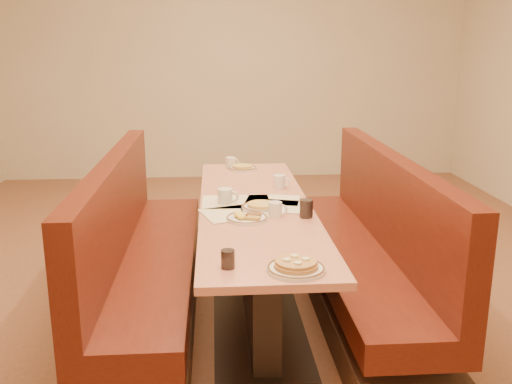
{
  "coord_description": "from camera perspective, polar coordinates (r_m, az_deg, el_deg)",
  "views": [
    {
      "loc": [
        -0.25,
        -3.48,
        1.75
      ],
      "look_at": [
        0.0,
        -0.07,
        0.85
      ],
      "focal_mm": 40.0,
      "sensor_mm": 36.0,
      "label": 1
    }
  ],
  "objects": [
    {
      "name": "pancake_plate",
      "position": [
        2.6,
        4.02,
        -7.46
      ],
      "size": [
        0.27,
        0.27,
        0.06
      ],
      "rotation": [
        0.0,
        0.0,
        -0.4
      ],
      "color": "silver",
      "rests_on": "diner_table"
    },
    {
      "name": "extra_plate_far",
      "position": [
        4.61,
        -1.37,
        2.45
      ],
      "size": [
        0.23,
        0.23,
        0.05
      ],
      "rotation": [
        0.0,
        0.0,
        -0.05
      ],
      "color": "silver",
      "rests_on": "diner_table"
    },
    {
      "name": "placemat_near_right",
      "position": [
        3.58,
        1.89,
        -1.38
      ],
      "size": [
        0.45,
        0.38,
        0.0
      ],
      "primitive_type": "cube",
      "rotation": [
        0.0,
        0.0,
        -0.25
      ],
      "color": "#F6EBC0",
      "rests_on": "diner_table"
    },
    {
      "name": "diner_table",
      "position": [
        3.75,
        -0.08,
        -6.78
      ],
      "size": [
        0.7,
        2.5,
        0.75
      ],
      "color": "black",
      "rests_on": "ground"
    },
    {
      "name": "booth_right",
      "position": [
        3.87,
        10.87,
        -6.54
      ],
      "size": [
        0.55,
        2.5,
        1.05
      ],
      "color": "#4C3326",
      "rests_on": "ground"
    },
    {
      "name": "eggs_plate",
      "position": [
        3.31,
        -0.96,
        -2.56
      ],
      "size": [
        0.24,
        0.24,
        0.05
      ],
      "rotation": [
        0.0,
        0.0,
        -0.36
      ],
      "color": "silver",
      "rests_on": "diner_table"
    },
    {
      "name": "extra_plate_mid",
      "position": [
        3.53,
        0.49,
        -1.44
      ],
      "size": [
        0.24,
        0.24,
        0.05
      ],
      "rotation": [
        0.0,
        0.0,
        -0.35
      ],
      "color": "silver",
      "rests_on": "diner_table"
    },
    {
      "name": "soda_tumbler_near",
      "position": [
        2.62,
        -2.83,
        -6.72
      ],
      "size": [
        0.06,
        0.06,
        0.09
      ],
      "color": "black",
      "rests_on": "diner_table"
    },
    {
      "name": "coffee_mug_c",
      "position": [
        4.03,
        2.41,
        1.07
      ],
      "size": [
        0.12,
        0.09,
        0.09
      ],
      "rotation": [
        0.0,
        0.0,
        -0.39
      ],
      "color": "silver",
      "rests_on": "diner_table"
    },
    {
      "name": "booth_left",
      "position": [
        3.77,
        -11.32,
        -7.13
      ],
      "size": [
        0.55,
        2.5,
        1.05
      ],
      "color": "#4C3326",
      "rests_on": "ground"
    },
    {
      "name": "placemat_far_right",
      "position": [
        3.71,
        1.67,
        -0.8
      ],
      "size": [
        0.39,
        0.32,
        0.0
      ],
      "primitive_type": "cube",
      "rotation": [
        0.0,
        0.0,
        -0.21
      ],
      "color": "#F6EBC0",
      "rests_on": "diner_table"
    },
    {
      "name": "room_envelope",
      "position": [
        3.49,
        -0.09,
        17.74
      ],
      "size": [
        6.04,
        8.04,
        2.82
      ],
      "color": "beige",
      "rests_on": "ground"
    },
    {
      "name": "coffee_mug_b",
      "position": [
        3.62,
        -3.04,
        -0.43
      ],
      "size": [
        0.13,
        0.09,
        0.1
      ],
      "rotation": [
        0.0,
        0.0,
        -0.13
      ],
      "color": "silver",
      "rests_on": "diner_table"
    },
    {
      "name": "placemat_near_left",
      "position": [
        3.44,
        -1.85,
        -2.08
      ],
      "size": [
        0.49,
        0.42,
        0.0
      ],
      "primitive_type": "cube",
      "rotation": [
        0.0,
        0.0,
        0.32
      ],
      "color": "#F6EBC0",
      "rests_on": "diner_table"
    },
    {
      "name": "ground",
      "position": [
        3.9,
        -0.08,
        -11.9
      ],
      "size": [
        8.0,
        8.0,
        0.0
      ],
      "primitive_type": "plane",
      "color": "#9E6647",
      "rests_on": "ground"
    },
    {
      "name": "soda_tumbler_mid",
      "position": [
        3.36,
        5.05,
        -1.65
      ],
      "size": [
        0.08,
        0.08,
        0.11
      ],
      "color": "black",
      "rests_on": "diner_table"
    },
    {
      "name": "placemat_far_left",
      "position": [
        3.68,
        -2.01,
        -0.97
      ],
      "size": [
        0.44,
        0.33,
        0.0
      ],
      "primitive_type": "cube",
      "rotation": [
        0.0,
        0.0,
        -0.01
      ],
      "color": "#F6EBC0",
      "rests_on": "diner_table"
    },
    {
      "name": "coffee_mug_d",
      "position": [
        4.68,
        -2.51,
        2.97
      ],
      "size": [
        0.11,
        0.08,
        0.09
      ],
      "rotation": [
        0.0,
        0.0,
        0.36
      ],
      "color": "silver",
      "rests_on": "diner_table"
    },
    {
      "name": "coffee_mug_a",
      "position": [
        3.37,
        1.98,
        -1.72
      ],
      "size": [
        0.12,
        0.08,
        0.09
      ],
      "rotation": [
        0.0,
        0.0,
        -0.25
      ],
      "color": "silver",
      "rests_on": "diner_table"
    }
  ]
}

